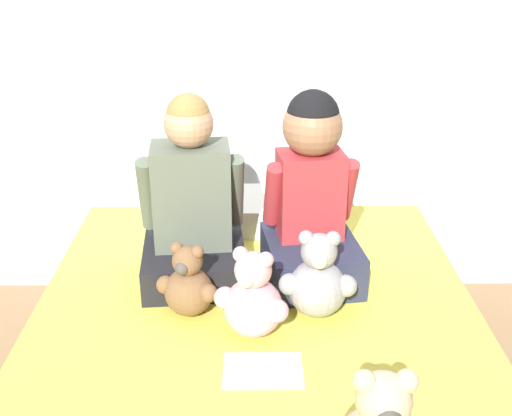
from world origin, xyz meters
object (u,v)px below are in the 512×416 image
at_px(teddy_bear_between_children, 253,299).
at_px(sign_card, 263,370).
at_px(pillow_at_headboard, 255,211).
at_px(bed, 257,416).
at_px(child_on_left, 192,207).
at_px(teddy_bear_held_by_left_child, 188,285).
at_px(child_on_right, 311,199).
at_px(teddy_bear_held_by_right_child, 318,280).

distance_m(teddy_bear_between_children, sign_card, 0.21).
bearing_deg(pillow_at_headboard, bed, -90.00).
xyz_separation_m(pillow_at_headboard, sign_card, (0.01, -0.91, -0.05)).
relative_size(bed, child_on_left, 3.30).
height_order(teddy_bear_held_by_left_child, pillow_at_headboard, teddy_bear_held_by_left_child).
bearing_deg(bed, pillow_at_headboard, 90.00).
height_order(child_on_right, sign_card, child_on_right).
height_order(teddy_bear_held_by_right_child, pillow_at_headboard, teddy_bear_held_by_right_child).
distance_m(teddy_bear_held_by_left_child, teddy_bear_between_children, 0.22).
bearing_deg(child_on_right, teddy_bear_between_children, -126.94).
distance_m(teddy_bear_held_by_left_child, teddy_bear_held_by_right_child, 0.38).
xyz_separation_m(child_on_right, pillow_at_headboard, (-0.18, 0.40, -0.22)).
distance_m(bed, child_on_right, 0.68).
relative_size(bed, child_on_right, 3.24).
bearing_deg(child_on_right, teddy_bear_held_by_left_child, -156.39).
relative_size(child_on_left, pillow_at_headboard, 1.32).
bearing_deg(child_on_right, bed, -119.96).
bearing_deg(teddy_bear_held_by_left_child, sign_card, -31.78).
bearing_deg(bed, child_on_right, 67.83).
height_order(child_on_right, teddy_bear_held_by_right_child, child_on_right).
bearing_deg(teddy_bear_between_children, pillow_at_headboard, 114.12).
distance_m(child_on_left, teddy_bear_held_by_right_child, 0.47).
relative_size(bed, teddy_bear_between_children, 7.50).
height_order(child_on_left, teddy_bear_held_by_right_child, child_on_left).
height_order(teddy_bear_held_by_right_child, teddy_bear_between_children, teddy_bear_held_by_right_child).
distance_m(child_on_left, sign_card, 0.61).
height_order(child_on_left, sign_card, child_on_left).
bearing_deg(bed, teddy_bear_held_by_right_child, 47.44).
distance_m(child_on_left, child_on_right, 0.38).
relative_size(child_on_left, teddy_bear_held_by_right_child, 2.23).
height_order(teddy_bear_held_by_left_child, teddy_bear_held_by_right_child, teddy_bear_held_by_right_child).
relative_size(teddy_bear_between_children, sign_card, 1.28).
height_order(teddy_bear_held_by_right_child, sign_card, teddy_bear_held_by_right_child).
xyz_separation_m(bed, teddy_bear_between_children, (-0.01, 0.10, 0.33)).
distance_m(bed, teddy_bear_held_by_right_child, 0.43).
bearing_deg(teddy_bear_held_by_left_child, child_on_right, 51.61).
xyz_separation_m(teddy_bear_between_children, sign_card, (0.03, -0.17, -0.11)).
distance_m(bed, sign_card, 0.23).
height_order(teddy_bear_between_children, pillow_at_headboard, teddy_bear_between_children).
relative_size(teddy_bear_held_by_right_child, teddy_bear_between_children, 1.02).
relative_size(teddy_bear_held_by_left_child, teddy_bear_between_children, 0.87).
bearing_deg(bed, sign_card, -78.72).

